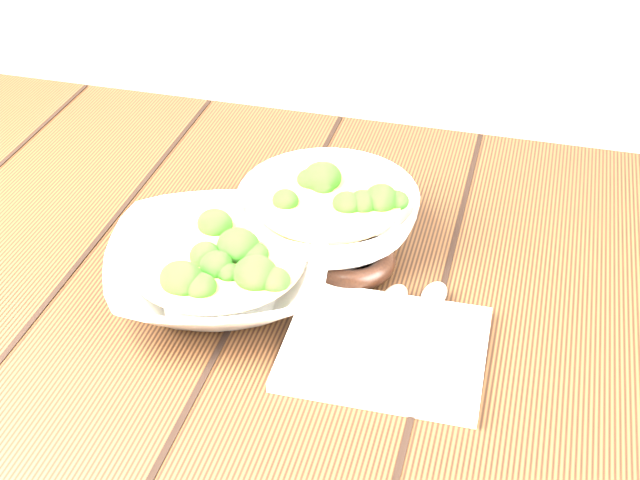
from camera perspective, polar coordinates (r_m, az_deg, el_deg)
table at (r=1.04m, az=-2.96°, el=-8.19°), size 1.20×0.80×0.75m
soup_bowl_front at (r=0.94m, az=-6.51°, el=-1.78°), size 0.29×0.29×0.07m
soup_bowl_back at (r=1.01m, az=0.52°, el=1.61°), size 0.24×0.24×0.07m
trivet at (r=0.98m, az=2.03°, el=-1.29°), size 0.13×0.13×0.02m
napkin at (r=0.88m, az=4.16°, el=-6.92°), size 0.20×0.16×0.01m
spoon_left at (r=0.91m, az=4.11°, el=-4.86°), size 0.04×0.16×0.01m
spoon_right at (r=0.91m, az=6.74°, el=-4.66°), size 0.04×0.16×0.01m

